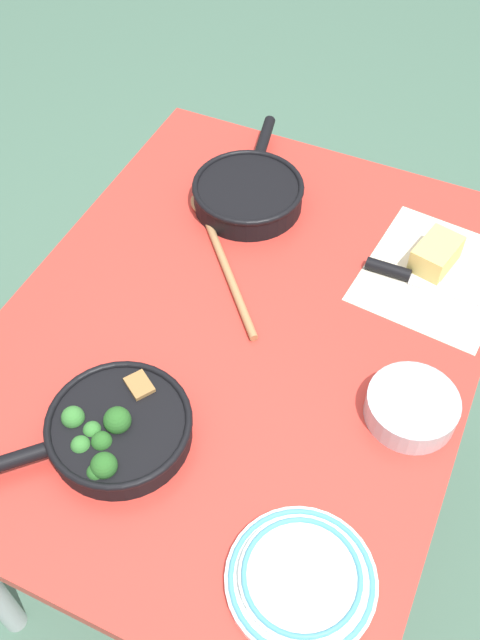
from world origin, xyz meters
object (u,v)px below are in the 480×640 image
Objects in this scene: grater_knife at (410,277)px; cheese_block at (436,255)px; dinner_plate_stack at (301,578)px; prep_bowl_steel at (412,407)px; skillet_eggs at (248,193)px; wooden_spoon at (217,244)px; skillet_broccoli at (115,429)px.

cheese_block reaches higher than grater_knife.
dinner_plate_stack is 0.33m from prep_bowl_steel.
skillet_eggs is 1.13× the size of wooden_spoon.
dinner_plate_stack is (-0.54, -0.39, 0.01)m from wooden_spoon.
skillet_broccoli is 2.77× the size of cheese_block.
grater_knife reaches higher than wooden_spoon.
cheese_block is 0.35m from prep_bowl_steel.
skillet_eggs is 0.37m from grater_knife.
wooden_spoon is 2.13× the size of prep_bowl_steel.
prep_bowl_steel reaches higher than grater_knife.
skillet_broccoli is 0.86× the size of skillet_eggs.
skillet_eggs reaches higher than grater_knife.
wooden_spoon is at bearing 64.46° from prep_bowl_steel.
skillet_eggs is at bearing 29.52° from dinner_plate_stack.
prep_bowl_steel is at bearing -74.86° from grater_knife.
skillet_eggs is (0.59, 0.04, 0.00)m from skillet_broccoli.
dinner_plate_stack reaches higher than grater_knife.
dinner_plate_stack is at bearing 179.21° from cheese_block.
skillet_broccoli is at bearing 143.85° from wooden_spoon.
skillet_eggs is at bearing -131.78° from skillet_broccoli.
grater_knife is at bearing 152.61° from cheese_block.
skillet_broccoli is 0.61m from grater_knife.
skillet_broccoli is 0.67m from cheese_block.
cheese_block is (-0.01, -0.39, -0.00)m from skillet_eggs.
cheese_block is 0.75× the size of prep_bowl_steel.
prep_bowl_steel is at bearing 164.39° from skillet_broccoli.
cheese_block is (0.06, -0.03, 0.02)m from grater_knife.
prep_bowl_steel reaches higher than dinner_plate_stack.
cheese_block is at bearing -167.10° from skillet_broccoli.
skillet_broccoli is 0.45m from wooden_spoon.
skillet_broccoli is 2.07× the size of prep_bowl_steel.
cheese_block reaches higher than prep_bowl_steel.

